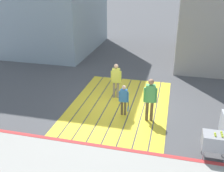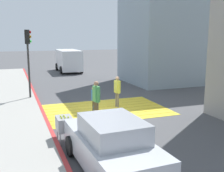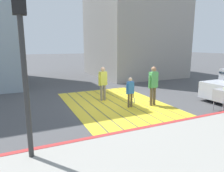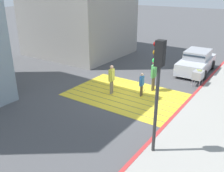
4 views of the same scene
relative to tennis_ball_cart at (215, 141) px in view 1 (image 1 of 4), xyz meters
The scene contains 7 objects.
ground_plane 4.76m from the tennis_ball_cart, 52.00° to the left, with size 120.00×120.00×0.00m, color #4C4C4F.
crosswalk_stripes 4.76m from the tennis_ball_cart, 52.00° to the left, with size 6.40×4.35×0.01m.
curb_painted 3.78m from the tennis_ball_cart, 95.38° to the left, with size 0.16×40.00×0.13m, color #BC3333.
tennis_ball_cart is the anchor object (origin of this frame).
pedestrian_adult_lead 5.47m from the tennis_ball_cart, 47.81° to the left, with size 0.27×0.50×1.72m.
pedestrian_adult_trailing 3.00m from the tennis_ball_cart, 49.64° to the left, with size 0.27×0.53×1.82m.
pedestrian_child_with_racket 3.97m from the tennis_ball_cart, 57.74° to the left, with size 0.28×0.41×1.37m.
Camera 1 is at (-10.24, -2.17, 5.55)m, focal length 41.63 mm.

